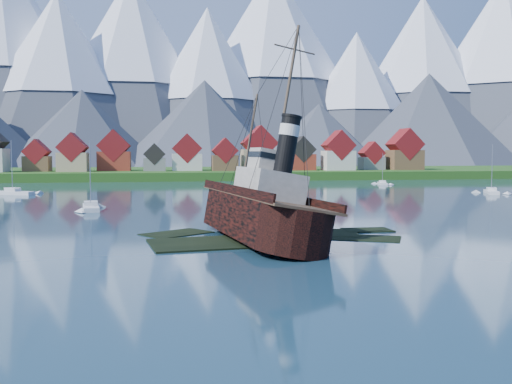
{
  "coord_description": "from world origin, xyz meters",
  "views": [
    {
      "loc": [
        -10.37,
        -63.71,
        9.94
      ],
      "look_at": [
        0.83,
        6.0,
        5.0
      ],
      "focal_mm": 40.0,
      "sensor_mm": 36.0,
      "label": 1
    }
  ],
  "objects": [
    {
      "name": "sailboat_d",
      "position": [
        67.16,
        62.07,
        0.28
      ],
      "size": [
        5.55,
        9.26,
        12.39
      ],
      "rotation": [
        0.0,
        0.0,
        -0.39
      ],
      "color": "silver",
      "rests_on": "ground"
    },
    {
      "name": "town",
      "position": [
        -33.12,
        152.18,
        8.99
      ],
      "size": [
        250.96,
        16.69,
        17.3
      ],
      "color": "maroon",
      "rests_on": "ground"
    },
    {
      "name": "shoal",
      "position": [
        1.78,
        2.15,
        -0.35
      ],
      "size": [
        31.71,
        21.24,
        1.14
      ],
      "color": "black",
      "rests_on": "ground"
    },
    {
      "name": "seawall",
      "position": [
        0.0,
        132.0,
        0.0
      ],
      "size": [
        600.0,
        2.5,
        2.0
      ],
      "primitive_type": "cube",
      "color": "#3F3D38",
      "rests_on": "ground"
    },
    {
      "name": "sailboat_e",
      "position": [
        56.11,
        103.64,
        0.22
      ],
      "size": [
        4.33,
        9.01,
        10.14
      ],
      "rotation": [
        0.0,
        0.0,
        -0.26
      ],
      "color": "silver",
      "rests_on": "ground"
    },
    {
      "name": "ground",
      "position": [
        0.0,
        0.0,
        0.0
      ],
      "size": [
        1400.0,
        1400.0,
        0.0
      ],
      "primitive_type": "plane",
      "color": "#1B394C",
      "rests_on": "ground"
    },
    {
      "name": "shore_bank",
      "position": [
        0.0,
        170.0,
        0.0
      ],
      "size": [
        600.0,
        80.0,
        3.2
      ],
      "primitive_type": "cube",
      "color": "#214B15",
      "rests_on": "ground"
    },
    {
      "name": "sailboat_c",
      "position": [
        -45.65,
        76.88,
        0.3
      ],
      "size": [
        10.52,
        6.47,
        13.33
      ],
      "rotation": [
        0.0,
        0.0,
        1.16
      ],
      "color": "silver",
      "rests_on": "ground"
    },
    {
      "name": "mountains",
      "position": [
        -0.79,
        481.26,
        89.34
      ],
      "size": [
        965.0,
        340.0,
        205.0
      ],
      "color": "#2D333D",
      "rests_on": "ground"
    },
    {
      "name": "sailboat_a",
      "position": [
        -23.03,
        37.46,
        0.28
      ],
      "size": [
        4.04,
        10.52,
        12.52
      ],
      "rotation": [
        0.0,
        0.0,
        0.15
      ],
      "color": "silver",
      "rests_on": "ground"
    },
    {
      "name": "tugboat_wreck",
      "position": [
        -0.14,
        1.78,
        3.19
      ],
      "size": [
        7.47,
        32.17,
        25.49
      ],
      "rotation": [
        0.0,
        0.17,
        0.15
      ],
      "color": "black",
      "rests_on": "ground"
    }
  ]
}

